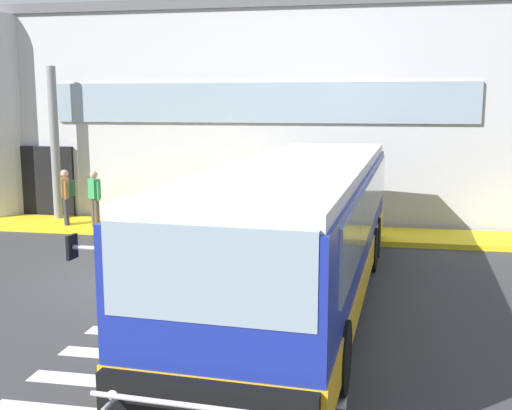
% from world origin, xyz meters
% --- Properties ---
extents(ground_plane, '(80.00, 90.00, 0.02)m').
position_xyz_m(ground_plane, '(0.00, 0.00, -0.01)').
color(ground_plane, '#353538').
rests_on(ground_plane, ground).
extents(bay_paint_stripes, '(4.40, 3.96, 0.01)m').
position_xyz_m(bay_paint_stripes, '(2.00, -4.20, 0.00)').
color(bay_paint_stripes, silver).
rests_on(bay_paint_stripes, ground).
extents(terminal_building, '(20.77, 13.80, 6.88)m').
position_xyz_m(terminal_building, '(-0.68, 11.58, 3.43)').
color(terminal_building, '#B7B7BC').
rests_on(terminal_building, ground).
extents(boarding_curb, '(22.97, 2.00, 0.15)m').
position_xyz_m(boarding_curb, '(0.00, 4.80, 0.07)').
color(boarding_curb, yellow).
rests_on(boarding_curb, ground).
extents(entry_support_column, '(0.28, 0.28, 4.77)m').
position_xyz_m(entry_support_column, '(-5.38, 5.40, 2.54)').
color(entry_support_column, slate).
rests_on(entry_support_column, boarding_curb).
extents(bus_main_foreground, '(3.74, 11.89, 2.70)m').
position_xyz_m(bus_main_foreground, '(3.13, -0.99, 1.33)').
color(bus_main_foreground, navy).
rests_on(bus_main_foreground, ground).
extents(passenger_near_column, '(0.49, 0.52, 1.68)m').
position_xyz_m(passenger_near_column, '(-4.55, 4.42, 1.11)').
color(passenger_near_column, '#2D2D33').
rests_on(passenger_near_column, boarding_curb).
extents(passenger_by_doorway, '(0.49, 0.41, 1.68)m').
position_xyz_m(passenger_by_doorway, '(-3.59, 4.30, 1.08)').
color(passenger_by_doorway, '#4C4233').
rests_on(passenger_by_doorway, boarding_curb).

